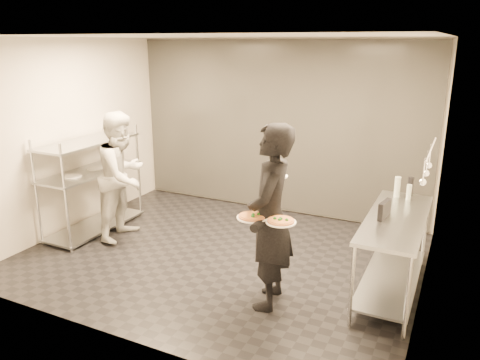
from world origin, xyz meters
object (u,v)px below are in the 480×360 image
at_px(waiter, 270,218).
at_px(bottle_dark, 410,187).
at_px(salad_plate, 276,174).
at_px(bottle_green, 397,187).
at_px(pizza_plate_near, 252,217).
at_px(pos_monitor, 385,210).
at_px(prep_counter, 394,242).
at_px(chef, 123,176).
at_px(bottle_clear, 409,192).
at_px(pass_rack, 91,180).
at_px(pizza_plate_far, 281,221).

relative_size(waiter, bottle_dark, 8.29).
height_order(waiter, salad_plate, waiter).
distance_m(salad_plate, bottle_green, 1.66).
bearing_deg(salad_plate, bottle_dark, 45.97).
xyz_separation_m(pizza_plate_near, pos_monitor, (1.17, 0.86, -0.02)).
distance_m(prep_counter, waiter, 1.45).
relative_size(waiter, salad_plate, 7.83).
bearing_deg(salad_plate, pos_monitor, 19.91).
xyz_separation_m(waiter, chef, (-2.57, 0.79, -0.08)).
xyz_separation_m(prep_counter, salad_plate, (-1.22, -0.50, 0.75)).
xyz_separation_m(waiter, pos_monitor, (1.04, 0.69, 0.03)).
bearing_deg(pos_monitor, bottle_green, 98.91).
bearing_deg(bottle_clear, pos_monitor, -102.38).
bearing_deg(bottle_clear, prep_counter, -93.74).
distance_m(pizza_plate_near, bottle_green, 2.03).
xyz_separation_m(pass_rack, pizza_plate_far, (3.36, -0.97, 0.28)).
bearing_deg(pass_rack, prep_counter, 0.03).
distance_m(chef, pizza_plate_near, 2.63).
bearing_deg(pos_monitor, bottle_clear, 87.94).
bearing_deg(prep_counter, pizza_plate_far, -135.11).
relative_size(pass_rack, salad_plate, 6.32).
bearing_deg(bottle_green, bottle_clear, -19.29).
bearing_deg(bottle_green, bottle_dark, 39.40).
distance_m(prep_counter, bottle_clear, 0.75).
xyz_separation_m(chef, pizza_plate_far, (2.76, -0.97, 0.14)).
bearing_deg(chef, pizza_plate_near, -116.32).
xyz_separation_m(pos_monitor, bottle_green, (0.02, 0.79, 0.03)).
bearing_deg(pizza_plate_near, pizza_plate_far, -1.99).
xyz_separation_m(pos_monitor, bottle_dark, (0.16, 0.90, 0.02)).
xyz_separation_m(chef, bottle_green, (3.63, 0.69, 0.14)).
xyz_separation_m(pizza_plate_near, pizza_plate_far, (0.32, -0.01, 0.01)).
height_order(chef, bottle_dark, chef).
xyz_separation_m(prep_counter, bottle_green, (-0.10, 0.69, 0.42)).
height_order(waiter, pos_monitor, waiter).
bearing_deg(bottle_dark, pizza_plate_far, -119.72).
xyz_separation_m(pizza_plate_near, bottle_clear, (1.33, 1.59, -0.02)).
bearing_deg(bottle_dark, pos_monitor, -99.91).
distance_m(bottle_green, bottle_clear, 0.15).
bearing_deg(pizza_plate_near, bottle_clear, 50.18).
height_order(pizza_plate_far, salad_plate, salad_plate).
distance_m(pizza_plate_near, salad_plate, 0.58).
distance_m(pass_rack, pos_monitor, 4.22).
relative_size(chef, pizza_plate_near, 5.82).
xyz_separation_m(waiter, pizza_plate_near, (-0.13, -0.17, 0.05)).
relative_size(pizza_plate_far, bottle_clear, 1.59).
bearing_deg(pos_monitor, prep_counter, 50.02).
height_order(pizza_plate_far, bottle_green, bottle_green).
height_order(chef, pos_monitor, chef).
distance_m(prep_counter, chef, 3.74).
bearing_deg(pass_rack, chef, 0.31).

